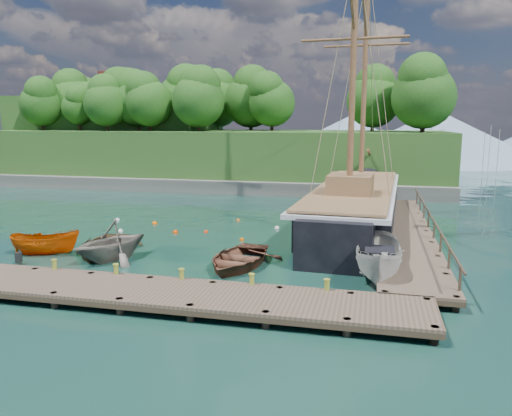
# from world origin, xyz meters

# --- Properties ---
(ground) EXTENTS (160.00, 160.00, 0.00)m
(ground) POSITION_xyz_m (0.00, 0.00, 0.00)
(ground) COLOR #133530
(ground) RESTS_ON ground
(dock_near) EXTENTS (20.00, 3.20, 1.10)m
(dock_near) POSITION_xyz_m (2.00, -6.50, 0.43)
(dock_near) COLOR #4E3C2E
(dock_near) RESTS_ON ground
(dock_east) EXTENTS (3.20, 24.00, 1.10)m
(dock_east) POSITION_xyz_m (11.50, 7.00, 0.43)
(dock_east) COLOR #4E3C2E
(dock_east) RESTS_ON ground
(bollard_0) EXTENTS (0.26, 0.26, 0.45)m
(bollard_0) POSITION_xyz_m (-4.00, -5.10, 0.00)
(bollard_0) COLOR olive
(bollard_0) RESTS_ON ground
(bollard_1) EXTENTS (0.26, 0.26, 0.45)m
(bollard_1) POSITION_xyz_m (-1.00, -5.10, 0.00)
(bollard_1) COLOR olive
(bollard_1) RESTS_ON ground
(bollard_2) EXTENTS (0.26, 0.26, 0.45)m
(bollard_2) POSITION_xyz_m (2.00, -5.10, 0.00)
(bollard_2) COLOR olive
(bollard_2) RESTS_ON ground
(bollard_3) EXTENTS (0.26, 0.26, 0.45)m
(bollard_3) POSITION_xyz_m (5.00, -5.10, 0.00)
(bollard_3) COLOR olive
(bollard_3) RESTS_ON ground
(bollard_4) EXTENTS (0.26, 0.26, 0.45)m
(bollard_4) POSITION_xyz_m (8.00, -5.10, 0.00)
(bollard_4) COLOR olive
(bollard_4) RESTS_ON ground
(rowboat_0) EXTENTS (4.32, 5.47, 1.02)m
(rowboat_0) POSITION_xyz_m (-4.56, -0.13, 0.00)
(rowboat_0) COLOR #4D361E
(rowboat_0) RESTS_ON ground
(rowboat_1) EXTENTS (5.07, 5.33, 2.20)m
(rowboat_1) POSITION_xyz_m (-3.42, -1.21, 0.00)
(rowboat_1) COLOR #6E665C
(rowboat_1) RESTS_ON ground
(rowboat_2) EXTENTS (4.21, 5.48, 1.05)m
(rowboat_2) POSITION_xyz_m (3.25, -0.84, 0.00)
(rowboat_2) COLOR brown
(rowboat_2) RESTS_ON ground
(motorboat_orange) EXTENTS (3.90, 2.43, 1.41)m
(motorboat_orange) POSITION_xyz_m (-7.41, -1.05, 0.00)
(motorboat_orange) COLOR #C34F06
(motorboat_orange) RESTS_ON ground
(cabin_boat_white) EXTENTS (2.08, 5.48, 2.11)m
(cabin_boat_white) POSITION_xyz_m (10.00, -1.49, 0.00)
(cabin_boat_white) COLOR beige
(cabin_boat_white) RESTS_ON ground
(schooner) EXTENTS (6.42, 28.63, 21.17)m
(schooner) POSITION_xyz_m (8.45, 10.04, 1.17)
(schooner) COLOR black
(schooner) RESTS_ON ground
(mooring_buoy_0) EXTENTS (0.34, 0.34, 0.34)m
(mooring_buoy_0) POSITION_xyz_m (-6.21, 4.88, 0.00)
(mooring_buoy_0) COLOR white
(mooring_buoy_0) RESTS_ON ground
(mooring_buoy_1) EXTENTS (0.36, 0.36, 0.36)m
(mooring_buoy_1) POSITION_xyz_m (-2.63, 5.42, 0.00)
(mooring_buoy_1) COLOR #EE4100
(mooring_buoy_1) RESTS_ON ground
(mooring_buoy_2) EXTENTS (0.31, 0.31, 0.31)m
(mooring_buoy_2) POSITION_xyz_m (-0.75, 5.94, 0.00)
(mooring_buoy_2) COLOR red
(mooring_buoy_2) RESTS_ON ground
(mooring_buoy_3) EXTENTS (0.34, 0.34, 0.34)m
(mooring_buoy_3) POSITION_xyz_m (3.47, 8.16, 0.00)
(mooring_buoy_3) COLOR silver
(mooring_buoy_3) RESTS_ON ground
(mooring_buoy_4) EXTENTS (0.37, 0.37, 0.37)m
(mooring_buoy_4) POSITION_xyz_m (-5.13, 7.73, 0.00)
(mooring_buoy_4) COLOR #EE5E00
(mooring_buoy_4) RESTS_ON ground
(mooring_buoy_5) EXTENTS (0.28, 0.28, 0.28)m
(mooring_buoy_5) POSITION_xyz_m (0.26, 10.08, 0.00)
(mooring_buoy_5) COLOR #D76115
(mooring_buoy_5) RESTS_ON ground
(mooring_buoy_6) EXTENTS (0.31, 0.31, 0.31)m
(mooring_buoy_6) POSITION_xyz_m (-8.28, 8.27, 0.00)
(mooring_buoy_6) COLOR white
(mooring_buoy_6) RESTS_ON ground
(mooring_buoy_7) EXTENTS (0.30, 0.30, 0.30)m
(mooring_buoy_7) POSITION_xyz_m (2.04, 4.43, 0.00)
(mooring_buoy_7) COLOR #D95600
(mooring_buoy_7) RESTS_ON ground
(headland) EXTENTS (51.00, 19.31, 12.90)m
(headland) POSITION_xyz_m (-12.88, 31.36, 5.54)
(headland) COLOR #474744
(headland) RESTS_ON ground
(distant_ridge) EXTENTS (117.00, 40.00, 10.00)m
(distant_ridge) POSITION_xyz_m (4.30, 70.00, 4.35)
(distant_ridge) COLOR #728CA5
(distant_ridge) RESTS_ON ground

